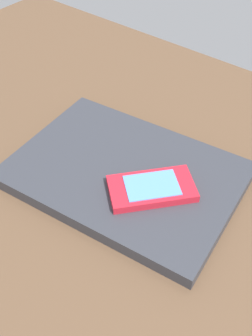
% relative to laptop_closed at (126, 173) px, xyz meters
% --- Properties ---
extents(desk_surface, '(1.20, 0.80, 0.03)m').
position_rel_laptop_closed_xyz_m(desk_surface, '(0.03, 0.00, -0.02)').
color(desk_surface, brown).
rests_on(desk_surface, ground).
extents(laptop_closed, '(0.35, 0.27, 0.02)m').
position_rel_laptop_closed_xyz_m(laptop_closed, '(0.00, 0.00, 0.00)').
color(laptop_closed, '#33353D').
rests_on(laptop_closed, desk_surface).
extents(cell_phone_on_laptop, '(0.12, 0.13, 0.01)m').
position_rel_laptop_closed_xyz_m(cell_phone_on_laptop, '(-0.06, 0.01, 0.02)').
color(cell_phone_on_laptop, red).
rests_on(cell_phone_on_laptop, laptop_closed).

